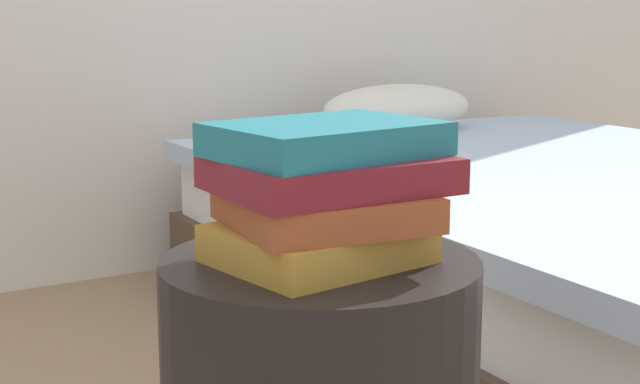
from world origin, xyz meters
name	(u,v)px	position (x,y,z in m)	size (l,w,h in m)	color
bed	(557,246)	(1.26, 0.83, 0.23)	(1.60, 2.06, 0.62)	#4C3828
book_ochre	(318,244)	(-0.01, -0.01, 0.59)	(0.23, 0.19, 0.05)	#B7842D
book_rust	(324,209)	(0.00, -0.01, 0.63)	(0.22, 0.21, 0.04)	#994723
book_maroon	(329,173)	(0.01, -0.01, 0.67)	(0.26, 0.21, 0.04)	maroon
book_teal	(326,139)	(0.01, 0.00, 0.71)	(0.26, 0.19, 0.04)	#1E727F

